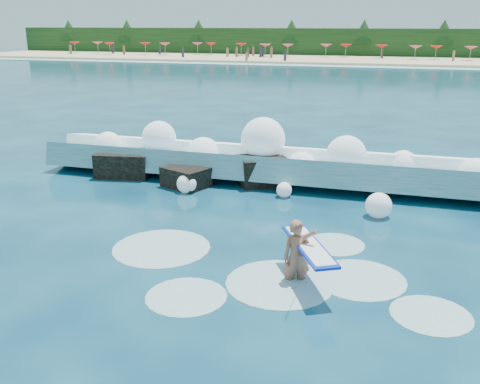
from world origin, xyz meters
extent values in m
plane|color=#082641|center=(0.00, 0.00, 0.00)|extent=(200.00, 200.00, 0.00)
cube|color=tan|center=(0.00, 78.00, 0.20)|extent=(140.00, 20.00, 0.40)
cube|color=silver|center=(0.00, 67.00, 0.04)|extent=(140.00, 5.00, 0.08)
cube|color=black|center=(0.00, 88.00, 2.50)|extent=(140.00, 4.00, 5.00)
cube|color=teal|center=(1.46, 7.34, 0.48)|extent=(19.19, 2.92, 1.60)
cube|color=white|center=(1.46, 8.14, 0.96)|extent=(19.19, 1.35, 0.75)
cube|color=black|center=(-4.76, 6.50, 0.40)|extent=(2.38, 1.93, 1.16)
cube|color=black|center=(-1.76, 5.70, 0.31)|extent=(1.97, 1.78, 0.90)
cube|color=black|center=(0.94, 6.90, 0.44)|extent=(2.28, 2.16, 1.25)
imported|color=#945845|center=(3.78, -0.90, 0.62)|extent=(0.82, 0.70, 1.90)
cube|color=#0B25C2|center=(4.06, -0.85, 0.95)|extent=(1.75, 2.57, 0.06)
cube|color=white|center=(4.06, -0.85, 0.97)|extent=(1.55, 2.33, 0.06)
cylinder|color=black|center=(3.96, -2.10, 0.45)|extent=(0.01, 0.91, 0.43)
sphere|color=white|center=(-5.75, 6.94, 1.08)|extent=(1.18, 1.18, 1.18)
sphere|color=white|center=(-3.70, 7.57, 1.40)|extent=(1.44, 1.44, 1.44)
sphere|color=white|center=(-1.72, 7.54, 0.82)|extent=(1.46, 1.46, 1.46)
sphere|color=white|center=(0.73, 7.84, 1.56)|extent=(1.78, 1.78, 1.78)
sphere|color=white|center=(2.43, 7.24, 0.68)|extent=(1.19, 1.19, 1.19)
sphere|color=white|center=(4.08, 7.42, 1.22)|extent=(1.53, 1.53, 1.53)
sphere|color=white|center=(6.17, 7.86, 0.89)|extent=(1.12, 1.12, 1.12)
sphere|color=white|center=(8.61, 7.15, 0.92)|extent=(1.16, 1.16, 1.16)
sphere|color=white|center=(-1.47, 5.06, 0.33)|extent=(0.74, 0.74, 0.74)
sphere|color=white|center=(2.12, 5.52, 0.26)|extent=(0.56, 0.56, 0.56)
sphere|color=white|center=(5.48, 4.37, 0.37)|extent=(0.85, 0.85, 0.85)
ellipsoid|color=silver|center=(3.42, -1.10, 0.00)|extent=(2.67, 2.67, 0.13)
ellipsoid|color=silver|center=(1.49, -2.35, 0.00)|extent=(1.92, 1.92, 0.10)
ellipsoid|color=silver|center=(5.25, -0.33, 0.00)|extent=(2.32, 2.32, 0.12)
ellipsoid|color=silver|center=(-0.22, 0.04, 0.00)|extent=(2.77, 2.77, 0.14)
ellipsoid|color=silver|center=(4.41, 1.68, 0.00)|extent=(1.72, 1.72, 0.09)
ellipsoid|color=silver|center=(6.88, -1.61, 0.00)|extent=(1.78, 1.78, 0.09)
cone|color=red|center=(-54.47, 79.67, 2.25)|extent=(2.00, 2.00, 0.50)
cone|color=#C4395A|center=(-49.82, 80.21, 2.25)|extent=(2.00, 2.00, 0.50)
cone|color=red|center=(-46.13, 78.14, 2.25)|extent=(2.00, 2.00, 0.50)
cone|color=red|center=(-39.71, 79.76, 2.25)|extent=(2.00, 2.00, 0.50)
cone|color=#C4395A|center=(-35.50, 79.15, 2.25)|extent=(2.00, 2.00, 0.50)
cone|color=#C4395A|center=(-30.34, 82.05, 2.25)|extent=(2.00, 2.00, 0.50)
cone|color=red|center=(-27.71, 82.06, 2.25)|extent=(2.00, 2.00, 0.50)
cone|color=red|center=(-21.89, 81.57, 2.25)|extent=(2.00, 2.00, 0.50)
cone|color=#C4395A|center=(-17.00, 79.56, 2.25)|extent=(2.00, 2.00, 0.50)
cone|color=#C4395A|center=(-13.08, 79.73, 2.25)|extent=(2.00, 2.00, 0.50)
cone|color=#C4395A|center=(-6.86, 81.59, 2.25)|extent=(2.00, 2.00, 0.50)
cone|color=red|center=(-3.62, 82.46, 2.25)|extent=(2.00, 2.00, 0.50)
cone|color=red|center=(2.34, 80.92, 2.25)|extent=(2.00, 2.00, 0.50)
cone|color=#C4395A|center=(7.62, 79.35, 2.25)|extent=(2.00, 2.00, 0.50)
cone|color=red|center=(10.78, 80.44, 2.25)|extent=(2.00, 2.00, 0.50)
cone|color=#C4395A|center=(15.74, 78.97, 2.25)|extent=(2.00, 2.00, 0.50)
cube|color=#3F332D|center=(-11.40, 69.58, 0.78)|extent=(0.35, 0.22, 1.39)
cube|color=#262633|center=(-1.82, 69.06, 0.88)|extent=(0.35, 0.22, 1.61)
cube|color=#262633|center=(-8.01, 70.11, 1.11)|extent=(0.35, 0.22, 1.42)
cube|color=brown|center=(-37.35, 80.81, 1.15)|extent=(0.35, 0.22, 1.49)
cube|color=#3F332D|center=(6.73, 70.97, 1.19)|extent=(0.35, 0.22, 1.57)
cube|color=#8C664C|center=(-14.16, 71.97, 1.19)|extent=(0.35, 0.22, 1.57)
cube|color=#262633|center=(-14.35, 81.67, 1.19)|extent=(0.35, 0.22, 1.58)
cube|color=brown|center=(-19.46, 80.81, 1.19)|extent=(0.35, 0.22, 1.59)
cube|color=#3F332D|center=(-4.18, 77.26, 1.10)|extent=(0.35, 0.22, 1.40)
cube|color=#262633|center=(14.53, 79.94, 1.09)|extent=(0.35, 0.22, 1.39)
cube|color=brown|center=(3.21, 71.84, 1.12)|extent=(0.35, 0.22, 1.45)
cube|color=#8C664C|center=(-35.53, 76.29, 1.19)|extent=(0.35, 0.22, 1.58)
cube|color=#262633|center=(6.39, 74.50, 1.17)|extent=(0.35, 0.22, 1.54)
cube|color=#3F332D|center=(2.91, 70.97, 1.19)|extent=(0.35, 0.22, 1.57)
cube|color=#8C664C|center=(0.38, 73.54, 1.10)|extent=(0.35, 0.22, 1.39)
cube|color=#262633|center=(-17.23, 68.32, 0.76)|extent=(0.35, 0.22, 1.37)
cube|color=brown|center=(-14.36, 74.41, 1.09)|extent=(0.35, 0.22, 1.38)
camera|label=1|loc=(5.82, -12.55, 6.03)|focal=40.00mm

